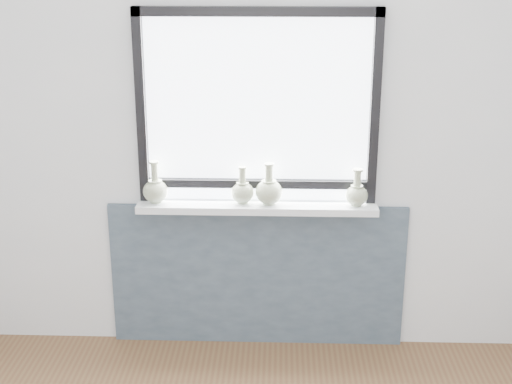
{
  "coord_description": "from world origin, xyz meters",
  "views": [
    {
      "loc": [
        0.12,
        -1.98,
        2.21
      ],
      "look_at": [
        0.0,
        1.55,
        1.02
      ],
      "focal_mm": 50.0,
      "sensor_mm": 36.0,
      "label": 1
    }
  ],
  "objects_px": {
    "vase_a": "(155,190)",
    "vase_d": "(357,194)",
    "vase_b": "(243,191)",
    "windowsill": "(257,207)",
    "vase_c": "(269,190)"
  },
  "relations": [
    {
      "from": "vase_d",
      "to": "vase_b",
      "type": "bearing_deg",
      "value": 178.02
    },
    {
      "from": "vase_a",
      "to": "vase_d",
      "type": "distance_m",
      "value": 1.1
    },
    {
      "from": "windowsill",
      "to": "vase_c",
      "type": "relative_size",
      "value": 5.71
    },
    {
      "from": "vase_a",
      "to": "vase_b",
      "type": "distance_m",
      "value": 0.48
    },
    {
      "from": "windowsill",
      "to": "vase_c",
      "type": "distance_m",
      "value": 0.12
    },
    {
      "from": "windowsill",
      "to": "vase_c",
      "type": "bearing_deg",
      "value": -4.2
    },
    {
      "from": "windowsill",
      "to": "vase_b",
      "type": "relative_size",
      "value": 6.38
    },
    {
      "from": "vase_c",
      "to": "vase_b",
      "type": "bearing_deg",
      "value": 174.47
    },
    {
      "from": "vase_b",
      "to": "vase_d",
      "type": "distance_m",
      "value": 0.62
    },
    {
      "from": "vase_a",
      "to": "vase_b",
      "type": "relative_size",
      "value": 1.14
    },
    {
      "from": "vase_b",
      "to": "vase_d",
      "type": "bearing_deg",
      "value": -1.98
    },
    {
      "from": "vase_a",
      "to": "vase_c",
      "type": "relative_size",
      "value": 1.02
    },
    {
      "from": "windowsill",
      "to": "vase_d",
      "type": "bearing_deg",
      "value": -1.29
    },
    {
      "from": "vase_c",
      "to": "vase_a",
      "type": "bearing_deg",
      "value": 179.39
    },
    {
      "from": "vase_a",
      "to": "vase_c",
      "type": "xyz_separation_m",
      "value": [
        0.63,
        -0.01,
        0.0
      ]
    }
  ]
}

